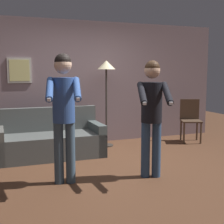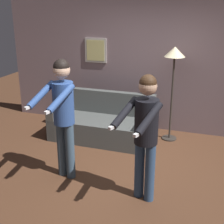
# 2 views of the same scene
# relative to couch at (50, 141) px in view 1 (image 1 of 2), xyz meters

# --- Properties ---
(ground_plane) EXTENTS (12.00, 12.00, 0.00)m
(ground_plane) POSITION_rel_couch_xyz_m (0.84, -1.21, -0.28)
(ground_plane) COLOR #4F301F
(back_wall_assembly) EXTENTS (6.40, 0.09, 2.60)m
(back_wall_assembly) POSITION_rel_couch_xyz_m (0.83, 0.85, 1.02)
(back_wall_assembly) COLOR slate
(back_wall_assembly) RESTS_ON ground_plane
(couch) EXTENTS (1.91, 0.86, 0.87)m
(couch) POSITION_rel_couch_xyz_m (0.00, 0.00, 0.00)
(couch) COLOR #4A4E4C
(couch) RESTS_ON ground_plane
(torchiere_lamp) EXTENTS (0.37, 0.37, 1.77)m
(torchiere_lamp) POSITION_rel_couch_xyz_m (1.23, 0.39, 1.23)
(torchiere_lamp) COLOR #332D28
(torchiere_lamp) RESTS_ON ground_plane
(person_standing_left) EXTENTS (0.53, 0.74, 1.78)m
(person_standing_left) POSITION_rel_couch_xyz_m (-0.04, -1.48, 0.81)
(person_standing_left) COLOR #3A5063
(person_standing_left) RESTS_ON ground_plane
(person_standing_right) EXTENTS (0.57, 0.72, 1.70)m
(person_standing_right) POSITION_rel_couch_xyz_m (1.19, -1.67, 0.75)
(person_standing_right) COLOR navy
(person_standing_right) RESTS_ON ground_plane
(dining_chair_distant) EXTENTS (0.55, 0.55, 0.93)m
(dining_chair_distant) POSITION_rel_couch_xyz_m (3.13, 0.17, 0.25)
(dining_chair_distant) COLOR #4C3828
(dining_chair_distant) RESTS_ON ground_plane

